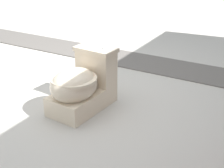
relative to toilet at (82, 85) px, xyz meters
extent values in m
plane|color=#B7B2A8|center=(-0.17, -0.27, -0.22)|extent=(14.00, 14.00, 0.00)
cube|color=#605B56|center=(-1.33, 0.23, -0.21)|extent=(0.56, 8.00, 0.01)
cube|color=beige|center=(0.00, 0.00, -0.14)|extent=(0.63, 0.39, 0.17)
ellipsoid|color=beige|center=(0.10, -0.01, 0.04)|extent=(0.47, 0.39, 0.28)
cylinder|color=beige|center=(0.10, -0.01, 0.10)|extent=(0.42, 0.42, 0.03)
cube|color=beige|center=(-0.21, 0.02, 0.10)|extent=(0.21, 0.35, 0.30)
cube|color=beige|center=(-0.21, 0.02, 0.27)|extent=(0.23, 0.38, 0.04)
cylinder|color=silver|center=(-0.21, 0.10, 0.29)|extent=(0.02, 0.02, 0.01)
camera|label=1|loc=(1.99, 1.44, 1.11)|focal=50.00mm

